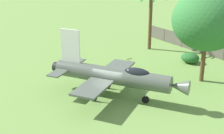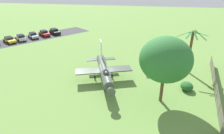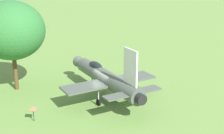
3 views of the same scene
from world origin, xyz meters
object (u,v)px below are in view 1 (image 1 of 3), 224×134
at_px(palm_tree, 151,17).
at_px(info_plaque, 129,60).
at_px(shade_tree, 207,20).
at_px(shrub_near_fence, 190,58).
at_px(display_jet, 115,75).

relative_size(palm_tree, info_plaque, 6.49).
height_order(shade_tree, shrub_near_fence, shade_tree).
xyz_separation_m(display_jet, shade_tree, (-8.42, 3.45, 3.92)).
height_order(display_jet, shrub_near_fence, display_jet).
height_order(display_jet, info_plaque, display_jet).
bearing_deg(display_jet, shrub_near_fence, 70.03).
relative_size(display_jet, shade_tree, 1.34).
xyz_separation_m(display_jet, info_plaque, (-6.21, -3.84, -1.14)).
xyz_separation_m(shade_tree, palm_tree, (-4.87, -10.08, -1.89)).
bearing_deg(info_plaque, palm_tree, -158.53).
relative_size(display_jet, info_plaque, 10.25).
xyz_separation_m(palm_tree, shrub_near_fence, (1.04, 6.49, -3.45)).
bearing_deg(shade_tree, shrub_near_fence, -136.88).
bearing_deg(shade_tree, palm_tree, -115.79).
height_order(display_jet, palm_tree, palm_tree).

